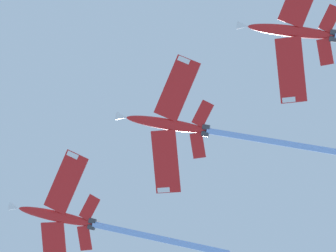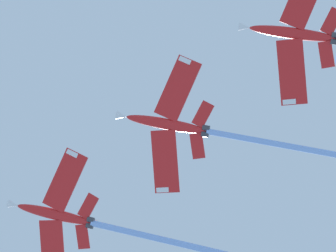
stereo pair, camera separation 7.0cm
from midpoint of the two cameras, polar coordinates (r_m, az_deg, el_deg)
name	(u,v)px [view 2 (the right image)]	position (r m, az deg, el deg)	size (l,w,h in m)	color
jet_lead	(81,221)	(105.08, -7.05, -7.59)	(19.99, 32.90, 9.20)	red
jet_second	(193,129)	(99.99, 1.99, -0.23)	(20.02, 32.85, 8.58)	red
jet_third	(327,38)	(98.99, 12.71, 6.98)	(20.05, 32.90, 9.55)	red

